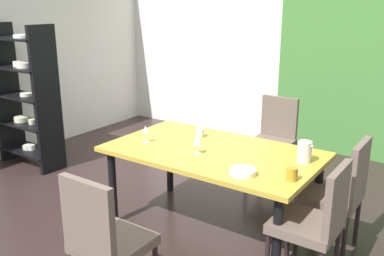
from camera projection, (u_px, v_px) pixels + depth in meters
name	position (u px, v px, depth m)	size (l,w,h in m)	color
ground_plane	(149.00, 221.00, 4.02)	(5.46, 5.87, 0.02)	#2F2020
back_panel_interior	(199.00, 45.00, 6.65)	(2.74, 0.10, 2.64)	silver
dining_table	(213.00, 158.00, 3.69)	(1.80, 1.05, 0.75)	gold
chair_right_far	(341.00, 190.00, 3.40)	(0.44, 0.44, 0.96)	brown
chair_head_far	(274.00, 136.00, 4.76)	(0.44, 0.45, 0.96)	brown
chair_right_near	(317.00, 219.00, 2.95)	(0.44, 0.44, 0.94)	brown
chair_head_near	(104.00, 237.00, 2.70)	(0.44, 0.44, 0.98)	brown
display_shelf	(26.00, 96.00, 5.17)	(0.85, 0.35, 1.73)	black
wine_glass_near_window	(197.00, 140.00, 3.55)	(0.07, 0.07, 0.16)	silver
wine_glass_north	(146.00, 130.00, 3.83)	(0.06, 0.06, 0.16)	silver
serving_bowl_west	(243.00, 172.00, 3.15)	(0.20, 0.20, 0.04)	white
cup_corner	(200.00, 133.00, 4.00)	(0.08, 0.08, 0.08)	beige
cup_front	(292.00, 174.00, 3.04)	(0.08, 0.08, 0.09)	#B28221
pitcher_near_shelf	(305.00, 152.00, 3.37)	(0.12, 0.11, 0.17)	silver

